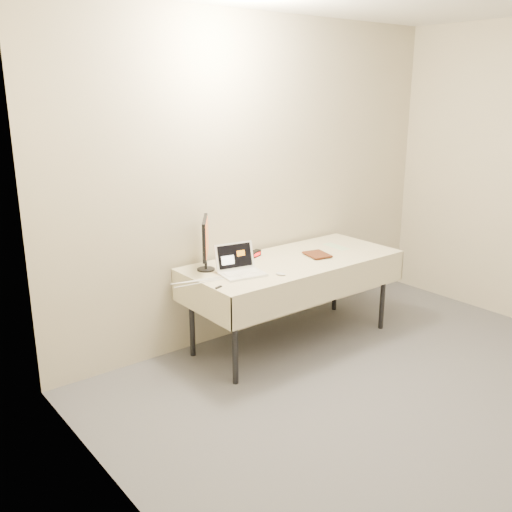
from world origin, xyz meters
TOP-DOWN VIEW (x-y plane):
  - back_wall at (0.00, 2.50)m, footprint 4.00×0.10m
  - table at (0.00, 2.05)m, footprint 1.86×0.81m
  - laptop at (-0.57, 2.02)m, footprint 0.36×0.34m
  - monitor at (-0.73, 2.25)m, footprint 0.26×0.34m
  - book at (0.14, 2.01)m, footprint 0.17×0.06m
  - alarm_clock at (-0.20, 2.31)m, footprint 0.13×0.09m
  - clicker at (-0.36, 1.79)m, footprint 0.07×0.09m
  - paper_form at (0.57, 2.11)m, footprint 0.12×0.27m
  - usb_dongle at (-0.89, 1.85)m, footprint 0.06×0.04m

SIDE VIEW (x-z plane):
  - table at x=0.00m, z-range 0.31..1.05m
  - paper_form at x=0.57m, z-range 0.74..0.74m
  - usb_dongle at x=-0.89m, z-range 0.74..0.75m
  - clicker at x=-0.36m, z-range 0.74..0.76m
  - alarm_clock at x=-0.20m, z-range 0.74..0.79m
  - laptop at x=-0.57m, z-range 0.68..0.90m
  - book at x=0.14m, z-range 0.74..0.97m
  - monitor at x=-0.73m, z-range 0.77..1.19m
  - back_wall at x=0.00m, z-range 0.00..2.70m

